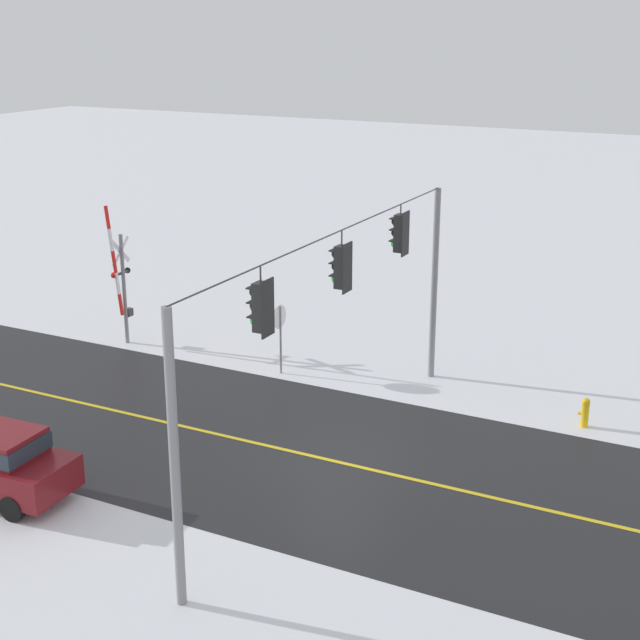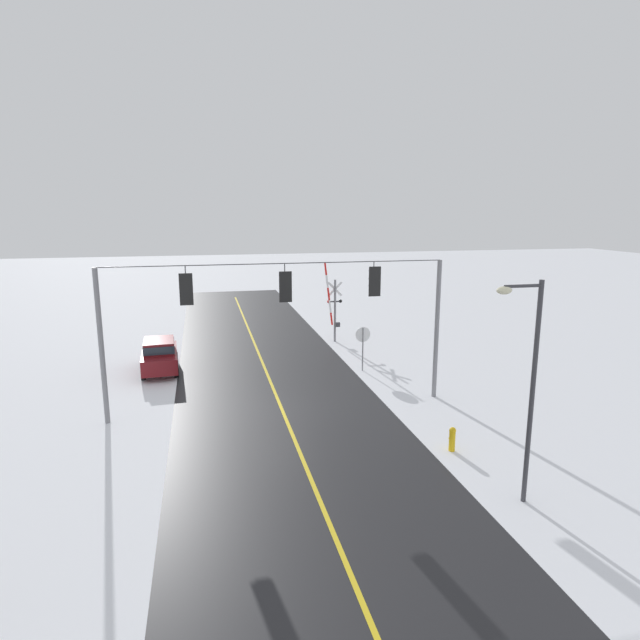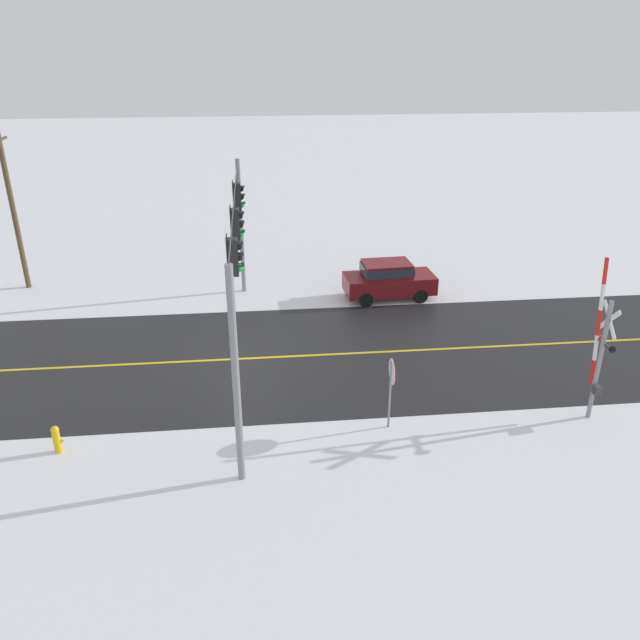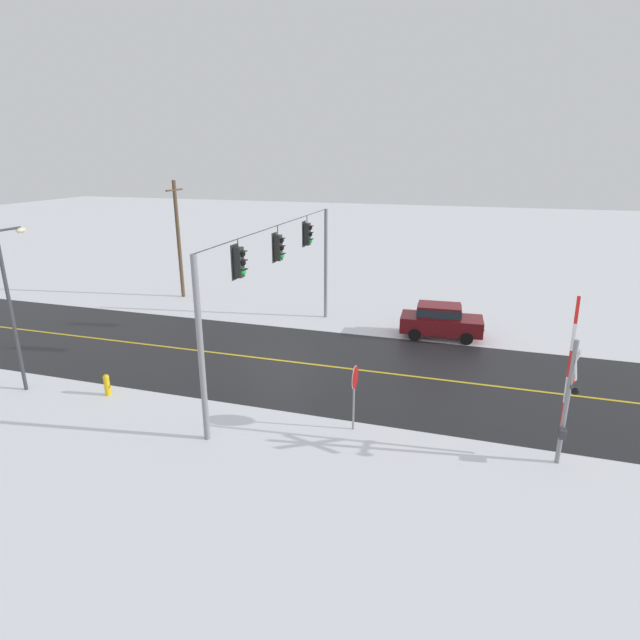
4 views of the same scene
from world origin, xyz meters
The scene contains 7 objects.
ground_plane centered at (0.00, 0.00, 0.00)m, with size 160.00×160.00×0.00m, color white.
road_asphalt centered at (0.00, 6.00, 0.00)m, with size 9.00×80.00×0.01m, color black.
lane_centre_line centered at (0.00, 6.00, 0.01)m, with size 0.14×72.00×0.01m, color gold.
signal_span centered at (-0.09, -0.01, 4.25)m, with size 14.20×0.47×6.22m.
stop_sign centered at (-4.99, -4.53, 1.71)m, with size 0.80×0.09×2.35m.
railroad_crossing centered at (-5.05, -10.98, 2.34)m, with size 1.21×0.31×5.12m.
fire_hydrant centered at (-5.26, 5.33, 0.47)m, with size 0.24×0.31×0.88m.
Camera 1 is at (19.91, 9.74, 11.09)m, focal length 52.14 mm.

